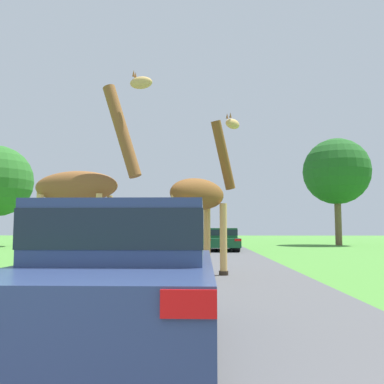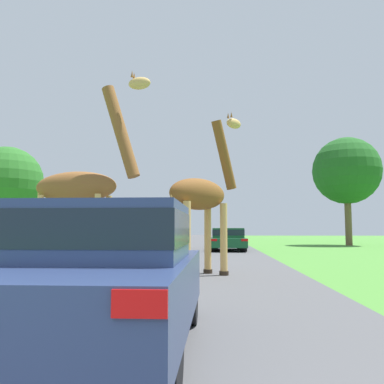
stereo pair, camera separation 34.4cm
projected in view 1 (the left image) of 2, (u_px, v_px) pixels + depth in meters
name	position (u px, v px, depth m)	size (l,w,h in m)	color
road	(189.00, 246.00, 30.41)	(7.71, 120.00, 0.00)	#4C4C4F
giraffe_near_road	(201.00, 197.00, 11.00)	(2.23, 2.22, 4.68)	tan
giraffe_companion	(83.00, 183.00, 9.85)	(3.05, 1.08, 5.06)	tan
car_lead_maroon	(127.00, 273.00, 4.22)	(1.75, 3.94, 1.50)	navy
car_queue_right	(221.00, 239.00, 23.92)	(1.99, 4.76, 1.30)	#144C28
car_queue_left	(146.00, 236.00, 25.96)	(2.00, 4.16, 1.45)	#561914
car_far_ahead	(113.00, 242.00, 15.68)	(1.83, 4.26, 1.37)	silver
tree_left_edge	(337.00, 172.00, 31.87)	(5.18, 5.18, 8.36)	brown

